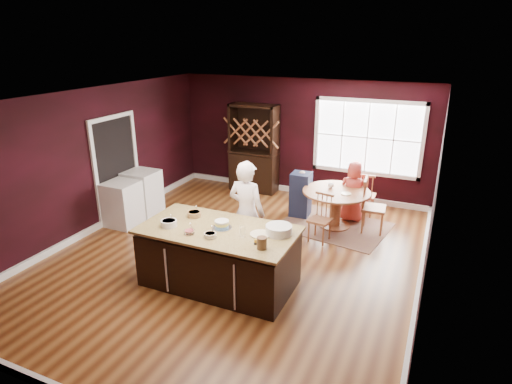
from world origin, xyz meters
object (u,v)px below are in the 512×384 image
Objects in this scene: chair_east at (374,206)px; chair_north at (366,193)px; chair_south at (320,218)px; kitchen_island at (219,258)px; toddler at (305,178)px; dryer at (143,193)px; seated_woman at (353,191)px; dining_table at (336,201)px; layer_cake at (222,224)px; high_chair at (301,194)px; baker at (247,213)px; hutch at (254,148)px; washer at (122,204)px.

chair_north is (-0.30, 0.79, -0.06)m from chair_east.
kitchen_island is at bearing -106.80° from chair_south.
toddler is 0.28× the size of dryer.
kitchen_island is at bearing 65.88° from seated_woman.
dining_table is 2.96m from layer_cake.
dining_table is at bearing 14.30° from dryer.
layer_cake is 0.31× the size of dryer.
layer_cake is 0.27× the size of chair_east.
chair_south is at bearing 3.69° from dryer.
kitchen_island is at bearing 66.11° from chair_north.
layer_cake reaches higher than chair_south.
kitchen_island is 3.03m from high_chair.
toddler is (0.25, 2.33, -0.07)m from baker.
baker is 1.80× the size of high_chair.
kitchen_island is at bearing -96.25° from toddler.
hutch is 3.38m from washer.
toddler is (-1.48, 0.30, 0.27)m from chair_east.
layer_cake is (-1.05, -2.74, 0.45)m from dining_table.
hutch is at bearing 56.10° from dryer.
seated_woman is (1.29, 3.18, -0.35)m from layer_cake.
chair_south is at bearing 64.62° from layer_cake.
toddler is at bearing 23.13° from dryer.
baker is 1.58m from chair_south.
kitchen_island is at bearing 142.59° from chair_east.
dryer is at bearing 148.49° from layer_cake.
dining_table is 2.24m from baker.
chair_south is at bearing -121.20° from baker.
high_chair is at bearing -34.48° from hutch.
washer is at bearing 105.37° from chair_east.
chair_south is (0.94, 1.99, -0.53)m from layer_cake.
toddler is at bearing 154.98° from dining_table.
dryer is at bearing -165.70° from dining_table.
chair_south is 1.02× the size of washer.
washer is at bearing -90.00° from dryer.
chair_south is at bearing -57.45° from high_chair.
chair_east is at bearing -22.28° from hutch.
dryer is at bearing 17.53° from seated_woman.
chair_north is at bearing 63.15° from dining_table.
dining_table is 0.75× the size of baker.
dryer is at bearing -123.90° from hutch.
chair_south is 0.43× the size of hutch.
chair_north reaches higher than chair_south.
seated_woman reaches higher than chair_north.
chair_north reaches higher than toddler.
baker is at bearing 134.90° from chair_east.
chair_north is 4.98m from washer.
washer is (-3.14, -1.98, -0.36)m from toddler.
chair_south is (0.99, 2.03, 0.01)m from kitchen_island.
seated_woman is (-0.18, -0.40, 0.15)m from chair_north.
seated_woman is 1.40× the size of washer.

